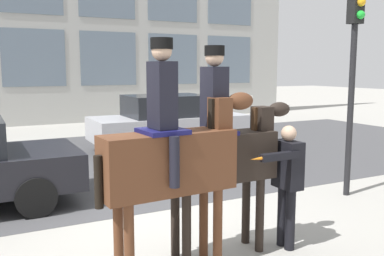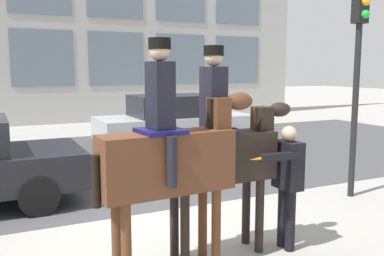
% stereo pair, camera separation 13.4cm
% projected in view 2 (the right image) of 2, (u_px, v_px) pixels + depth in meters
% --- Properties ---
extents(ground_plane, '(80.00, 80.00, 0.00)m').
position_uv_depth(ground_plane, '(151.00, 224.00, 6.49)').
color(ground_plane, '#9E9B93').
extents(road_surface, '(24.82, 8.50, 0.01)m').
position_uv_depth(road_surface, '(86.00, 163.00, 10.73)').
color(road_surface, '#444447').
rests_on(road_surface, ground_plane).
extents(mounted_horse_lead, '(2.00, 0.65, 2.67)m').
position_uv_depth(mounted_horse_lead, '(170.00, 156.00, 4.74)').
color(mounted_horse_lead, '#59331E').
rests_on(mounted_horse_lead, ground_plane).
extents(mounted_horse_companion, '(1.90, 0.65, 2.61)m').
position_uv_depth(mounted_horse_companion, '(220.00, 151.00, 5.26)').
color(mounted_horse_companion, black).
rests_on(mounted_horse_companion, ground_plane).
extents(pedestrian_bystander, '(0.82, 0.43, 1.62)m').
position_uv_depth(pedestrian_bystander, '(287.00, 178.00, 5.48)').
color(pedestrian_bystander, black).
rests_on(pedestrian_bystander, ground_plane).
extents(street_car_far_lane, '(4.47, 1.90, 1.59)m').
position_uv_depth(street_car_far_lane, '(174.00, 122.00, 12.38)').
color(street_car_far_lane, '#B7B7BC').
rests_on(street_car_far_lane, ground_plane).
extents(traffic_light, '(0.24, 0.29, 3.85)m').
position_uv_depth(traffic_light, '(358.00, 54.00, 7.56)').
color(traffic_light, black).
rests_on(traffic_light, ground_plane).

